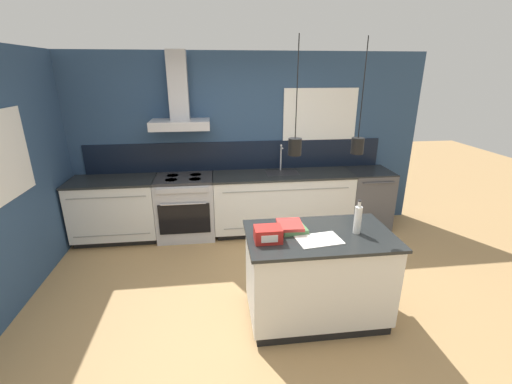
{
  "coord_description": "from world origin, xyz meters",
  "views": [
    {
      "loc": [
        -0.34,
        -3.05,
        2.34
      ],
      "look_at": [
        0.1,
        0.55,
        1.05
      ],
      "focal_mm": 24.0,
      "sensor_mm": 36.0,
      "label": 1
    }
  ],
  "objects_px": {
    "bottle_on_island": "(358,219)",
    "book_stack": "(291,227)",
    "oven_range": "(186,207)",
    "red_supply_box": "(268,234)",
    "dishwasher": "(367,198)"
  },
  "relations": [
    {
      "from": "bottle_on_island",
      "to": "book_stack",
      "type": "xyz_separation_m",
      "value": [
        -0.59,
        0.13,
        -0.1
      ]
    },
    {
      "from": "oven_range",
      "to": "book_stack",
      "type": "relative_size",
      "value": 3.1
    },
    {
      "from": "bottle_on_island",
      "to": "book_stack",
      "type": "relative_size",
      "value": 1.11
    },
    {
      "from": "bottle_on_island",
      "to": "oven_range",
      "type": "bearing_deg",
      "value": 131.11
    },
    {
      "from": "oven_range",
      "to": "red_supply_box",
      "type": "relative_size",
      "value": 3.77
    },
    {
      "from": "oven_range",
      "to": "dishwasher",
      "type": "height_order",
      "value": "same"
    },
    {
      "from": "dishwasher",
      "to": "red_supply_box",
      "type": "xyz_separation_m",
      "value": [
        -1.89,
        -2.05,
        0.52
      ]
    },
    {
      "from": "bottle_on_island",
      "to": "dishwasher",
      "type": "bearing_deg",
      "value": 62.4
    },
    {
      "from": "bottle_on_island",
      "to": "book_stack",
      "type": "height_order",
      "value": "bottle_on_island"
    },
    {
      "from": "book_stack",
      "to": "dishwasher",
      "type": "bearing_deg",
      "value": 48.69
    },
    {
      "from": "oven_range",
      "to": "bottle_on_island",
      "type": "distance_m",
      "value": 2.7
    },
    {
      "from": "oven_range",
      "to": "bottle_on_island",
      "type": "height_order",
      "value": "bottle_on_island"
    },
    {
      "from": "red_supply_box",
      "to": "bottle_on_island",
      "type": "bearing_deg",
      "value": 4.07
    },
    {
      "from": "oven_range",
      "to": "red_supply_box",
      "type": "xyz_separation_m",
      "value": [
        0.89,
        -2.05,
        0.52
      ]
    },
    {
      "from": "book_stack",
      "to": "red_supply_box",
      "type": "relative_size",
      "value": 1.22
    }
  ]
}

